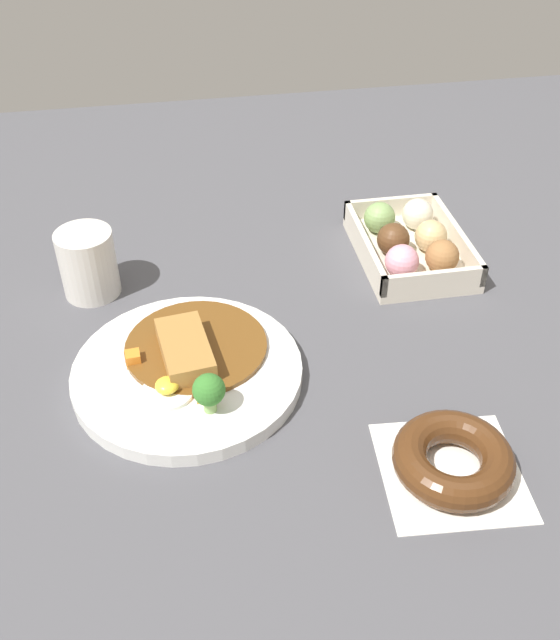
% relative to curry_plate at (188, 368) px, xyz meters
% --- Properties ---
extents(ground_plane, '(1.60, 1.60, 0.00)m').
position_rel_curry_plate_xyz_m(ground_plane, '(0.03, -0.15, -0.01)').
color(ground_plane, '#4C4C51').
extents(curry_plate, '(0.27, 0.27, 0.07)m').
position_rel_curry_plate_xyz_m(curry_plate, '(0.00, 0.00, 0.00)').
color(curry_plate, white).
rests_on(curry_plate, ground_plane).
extents(donut_box, '(0.20, 0.14, 0.06)m').
position_rel_curry_plate_xyz_m(donut_box, '(0.20, -0.33, 0.01)').
color(donut_box, beige).
rests_on(donut_box, ground_plane).
extents(chocolate_ring_donut, '(0.15, 0.15, 0.04)m').
position_rel_curry_plate_xyz_m(chocolate_ring_donut, '(-0.19, -0.25, 0.00)').
color(chocolate_ring_donut, white).
rests_on(chocolate_ring_donut, ground_plane).
extents(coffee_mug, '(0.07, 0.07, 0.09)m').
position_rel_curry_plate_xyz_m(coffee_mug, '(0.19, 0.11, 0.03)').
color(coffee_mug, silver).
rests_on(coffee_mug, ground_plane).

